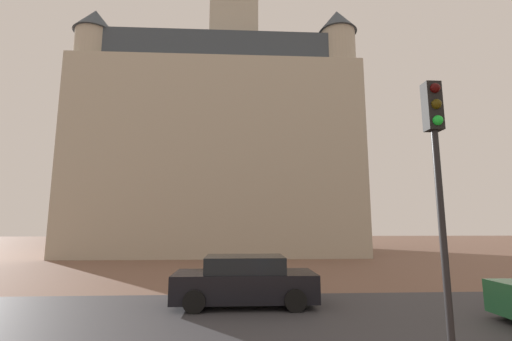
# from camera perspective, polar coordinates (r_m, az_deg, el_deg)

# --- Properties ---
(ground_plane) EXTENTS (120.00, 120.00, 0.00)m
(ground_plane) POSITION_cam_1_polar(r_m,az_deg,el_deg) (11.40, -1.46, -21.45)
(ground_plane) COLOR brown
(street_asphalt_strip) EXTENTS (120.00, 6.01, 0.00)m
(street_asphalt_strip) POSITION_cam_1_polar(r_m,az_deg,el_deg) (10.07, -1.24, -23.14)
(street_asphalt_strip) COLOR #38383D
(street_asphalt_strip) RESTS_ON ground_plane
(landmark_building) EXTENTS (23.19, 14.55, 32.48)m
(landmark_building) POSITION_cam_1_polar(r_m,az_deg,el_deg) (32.58, -5.78, 3.64)
(landmark_building) COLOR #B2A893
(landmark_building) RESTS_ON ground_plane
(car_black) EXTENTS (4.35, 2.03, 1.49)m
(car_black) POSITION_cam_1_polar(r_m,az_deg,el_deg) (11.22, -1.90, -17.92)
(car_black) COLOR black
(car_black) RESTS_ON ground_plane
(traffic_light_pole) EXTENTS (0.28, 0.34, 5.05)m
(traffic_light_pole) POSITION_cam_1_polar(r_m,az_deg,el_deg) (6.85, 27.96, 0.71)
(traffic_light_pole) COLOR black
(traffic_light_pole) RESTS_ON ground_plane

